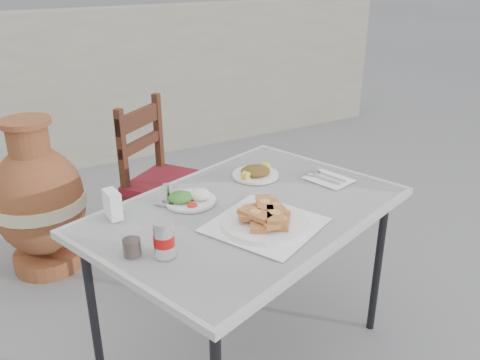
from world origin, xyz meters
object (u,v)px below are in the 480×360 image
soda_can (164,239)px  salad_rice_plate (190,198)px  pide_plate (265,217)px  terracotta_urn (39,202)px  salad_chopped_plate (255,172)px  chair (164,180)px  cafe_table (247,218)px  condiment_caddy (169,195)px  cola_glass (132,244)px  napkin_holder (113,204)px

soda_can → salad_rice_plate: bearing=53.5°
pide_plate → terracotta_urn: (-0.57, 1.27, -0.35)m
salad_chopped_plate → chair: (-0.15, 0.68, -0.27)m
cafe_table → condiment_caddy: 0.31m
cola_glass → condiment_caddy: (0.25, 0.30, -0.02)m
salad_rice_plate → napkin_holder: (-0.29, 0.02, 0.03)m
napkin_holder → chair: bearing=54.1°
salad_chopped_plate → terracotta_urn: size_ratio=0.24×
cola_glass → chair: chair is taller
salad_chopped_plate → condiment_caddy: size_ratio=1.57×
cola_glass → cafe_table: bearing=12.8°
soda_can → terracotta_urn: size_ratio=0.14×
soda_can → cola_glass: soda_can is taller
terracotta_urn → cafe_table: bearing=-62.3°
cafe_table → terracotta_urn: size_ratio=1.61×
pide_plate → terracotta_urn: 1.44m
cafe_table → napkin_holder: size_ratio=13.30×
cola_glass → napkin_holder: 0.27m
salad_chopped_plate → cola_glass: 0.74m
salad_rice_plate → napkin_holder: bearing=175.2°
cafe_table → salad_chopped_plate: size_ratio=6.85×
pide_plate → chair: 1.10m
pide_plate → soda_can: (-0.37, -0.01, 0.03)m
salad_rice_plate → soda_can: soda_can is taller
napkin_holder → chair: size_ratio=0.12×
terracotta_urn → pide_plate: bearing=-65.9°
pide_plate → napkin_holder: size_ratio=4.54×
cola_glass → terracotta_urn: terracotta_urn is taller
salad_rice_plate → terracotta_urn: size_ratio=0.23×
condiment_caddy → terracotta_urn: size_ratio=0.15×
soda_can → condiment_caddy: bearing=65.4°
soda_can → cola_glass: size_ratio=1.34×
cola_glass → condiment_caddy: cola_glass is taller
salad_rice_plate → terracotta_urn: bearing=113.3°
salad_rice_plate → salad_chopped_plate: salad_rice_plate is taller
cola_glass → napkin_holder: bearing=84.8°
pide_plate → salad_chopped_plate: bearing=62.9°
salad_chopped_plate → soda_can: size_ratio=1.64×
condiment_caddy → terracotta_urn: (-0.36, 0.93, -0.34)m
cola_glass → salad_rice_plate: bearing=38.7°
cola_glass → terracotta_urn: (-0.11, 1.23, -0.35)m
cafe_table → pide_plate: (-0.02, -0.15, 0.08)m
condiment_caddy → cola_glass: bearing=-129.8°
salad_chopped_plate → condiment_caddy: (-0.41, -0.04, 0.01)m
condiment_caddy → chair: (0.26, 0.73, -0.27)m
cafe_table → soda_can: soda_can is taller
cafe_table → condiment_caddy: condiment_caddy is taller
pide_plate → chair: chair is taller
cafe_table → condiment_caddy: (-0.23, 0.19, 0.07)m
napkin_holder → condiment_caddy: size_ratio=0.81×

